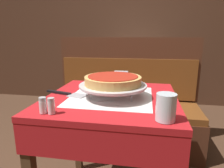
{
  "coord_description": "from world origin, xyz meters",
  "views": [
    {
      "loc": [
        0.19,
        -1.1,
        1.12
      ],
      "look_at": [
        0.01,
        -0.05,
        0.87
      ],
      "focal_mm": 32.0,
      "sensor_mm": 36.0,
      "label": 1
    }
  ],
  "objects_px": {
    "pizza_server": "(67,94)",
    "salt_shaker": "(43,105)",
    "deep_dish_pizza": "(113,80)",
    "water_glass_near": "(166,107)",
    "pizza_pan_stand": "(113,86)",
    "dining_table_front": "(111,114)",
    "dining_table_rear": "(135,67)",
    "pepper_shaker": "(51,106)",
    "booth_bench": "(125,116)",
    "condiment_caddy": "(136,57)",
    "napkin_holder": "(121,77)"
  },
  "relations": [
    {
      "from": "pizza_server",
      "to": "salt_shaker",
      "type": "xyz_separation_m",
      "value": [
        0.01,
        -0.3,
        0.03
      ]
    },
    {
      "from": "deep_dish_pizza",
      "to": "water_glass_near",
      "type": "xyz_separation_m",
      "value": [
        0.27,
        -0.29,
        -0.04
      ]
    },
    {
      "from": "pizza_pan_stand",
      "to": "water_glass_near",
      "type": "xyz_separation_m",
      "value": [
        0.27,
        -0.29,
        -0.01
      ]
    },
    {
      "from": "dining_table_front",
      "to": "water_glass_near",
      "type": "relative_size",
      "value": 6.81
    },
    {
      "from": "salt_shaker",
      "to": "dining_table_front",
      "type": "bearing_deg",
      "value": 50.38
    },
    {
      "from": "deep_dish_pizza",
      "to": "pizza_server",
      "type": "height_order",
      "value": "deep_dish_pizza"
    },
    {
      "from": "dining_table_front",
      "to": "dining_table_rear",
      "type": "height_order",
      "value": "dining_table_rear"
    },
    {
      "from": "water_glass_near",
      "to": "pepper_shaker",
      "type": "xyz_separation_m",
      "value": [
        -0.5,
        -0.01,
        -0.02
      ]
    },
    {
      "from": "dining_table_rear",
      "to": "salt_shaker",
      "type": "relative_size",
      "value": 10.65
    },
    {
      "from": "dining_table_rear",
      "to": "salt_shaker",
      "type": "distance_m",
      "value": 2.15
    },
    {
      "from": "water_glass_near",
      "to": "salt_shaker",
      "type": "relative_size",
      "value": 1.55
    },
    {
      "from": "booth_bench",
      "to": "water_glass_near",
      "type": "bearing_deg",
      "value": -76.01
    },
    {
      "from": "dining_table_front",
      "to": "condiment_caddy",
      "type": "distance_m",
      "value": 1.81
    },
    {
      "from": "dining_table_front",
      "to": "pepper_shaker",
      "type": "bearing_deg",
      "value": -124.92
    },
    {
      "from": "pepper_shaker",
      "to": "condiment_caddy",
      "type": "xyz_separation_m",
      "value": [
        0.26,
        2.11,
        0.01
      ]
    },
    {
      "from": "water_glass_near",
      "to": "condiment_caddy",
      "type": "xyz_separation_m",
      "value": [
        -0.24,
        2.1,
        -0.01
      ]
    },
    {
      "from": "booth_bench",
      "to": "napkin_holder",
      "type": "relative_size",
      "value": 14.76
    },
    {
      "from": "deep_dish_pizza",
      "to": "pepper_shaker",
      "type": "bearing_deg",
      "value": -127.92
    },
    {
      "from": "dining_table_rear",
      "to": "pizza_server",
      "type": "bearing_deg",
      "value": -99.57
    },
    {
      "from": "dining_table_rear",
      "to": "pizza_server",
      "type": "height_order",
      "value": "pizza_server"
    },
    {
      "from": "water_glass_near",
      "to": "pepper_shaker",
      "type": "relative_size",
      "value": 1.56
    },
    {
      "from": "dining_table_rear",
      "to": "napkin_holder",
      "type": "relative_size",
      "value": 7.91
    },
    {
      "from": "pepper_shaker",
      "to": "napkin_holder",
      "type": "height_order",
      "value": "napkin_holder"
    },
    {
      "from": "water_glass_near",
      "to": "napkin_holder",
      "type": "xyz_separation_m",
      "value": [
        -0.27,
        0.63,
        -0.01
      ]
    },
    {
      "from": "salt_shaker",
      "to": "deep_dish_pizza",
      "type": "bearing_deg",
      "value": 47.51
    },
    {
      "from": "condiment_caddy",
      "to": "pizza_server",
      "type": "bearing_deg",
      "value": -99.74
    },
    {
      "from": "pizza_pan_stand",
      "to": "condiment_caddy",
      "type": "bearing_deg",
      "value": 89.04
    },
    {
      "from": "napkin_holder",
      "to": "condiment_caddy",
      "type": "height_order",
      "value": "condiment_caddy"
    },
    {
      "from": "water_glass_near",
      "to": "salt_shaker",
      "type": "distance_m",
      "value": 0.54
    },
    {
      "from": "dining_table_rear",
      "to": "pizza_pan_stand",
      "type": "distance_m",
      "value": 1.83
    },
    {
      "from": "dining_table_rear",
      "to": "deep_dish_pizza",
      "type": "relative_size",
      "value": 2.47
    },
    {
      "from": "booth_bench",
      "to": "salt_shaker",
      "type": "relative_size",
      "value": 19.89
    },
    {
      "from": "napkin_holder",
      "to": "pizza_server",
      "type": "bearing_deg",
      "value": -129.52
    },
    {
      "from": "dining_table_front",
      "to": "pizza_server",
      "type": "distance_m",
      "value": 0.29
    },
    {
      "from": "deep_dish_pizza",
      "to": "dining_table_front",
      "type": "bearing_deg",
      "value": 126.93
    },
    {
      "from": "booth_bench",
      "to": "water_glass_near",
      "type": "relative_size",
      "value": 12.85
    },
    {
      "from": "booth_bench",
      "to": "pizza_pan_stand",
      "type": "height_order",
      "value": "booth_bench"
    },
    {
      "from": "pizza_server",
      "to": "salt_shaker",
      "type": "distance_m",
      "value": 0.3
    },
    {
      "from": "deep_dish_pizza",
      "to": "napkin_holder",
      "type": "xyz_separation_m",
      "value": [
        0.0,
        0.35,
        -0.05
      ]
    },
    {
      "from": "water_glass_near",
      "to": "salt_shaker",
      "type": "xyz_separation_m",
      "value": [
        -0.54,
        -0.01,
        -0.02
      ]
    },
    {
      "from": "pizza_pan_stand",
      "to": "water_glass_near",
      "type": "height_order",
      "value": "water_glass_near"
    },
    {
      "from": "dining_table_front",
      "to": "deep_dish_pizza",
      "type": "relative_size",
      "value": 2.44
    },
    {
      "from": "dining_table_front",
      "to": "condiment_caddy",
      "type": "relative_size",
      "value": 4.44
    },
    {
      "from": "pizza_pan_stand",
      "to": "napkin_holder",
      "type": "relative_size",
      "value": 3.84
    },
    {
      "from": "booth_bench",
      "to": "dining_table_front",
      "type": "bearing_deg",
      "value": -89.79
    },
    {
      "from": "salt_shaker",
      "to": "pepper_shaker",
      "type": "distance_m",
      "value": 0.04
    },
    {
      "from": "dining_table_front",
      "to": "pizza_pan_stand",
      "type": "distance_m",
      "value": 0.18
    },
    {
      "from": "pizza_pan_stand",
      "to": "pepper_shaker",
      "type": "distance_m",
      "value": 0.38
    },
    {
      "from": "pizza_server",
      "to": "condiment_caddy",
      "type": "xyz_separation_m",
      "value": [
        0.31,
        1.81,
        0.04
      ]
    },
    {
      "from": "booth_bench",
      "to": "pizza_server",
      "type": "distance_m",
      "value": 1.01
    }
  ]
}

